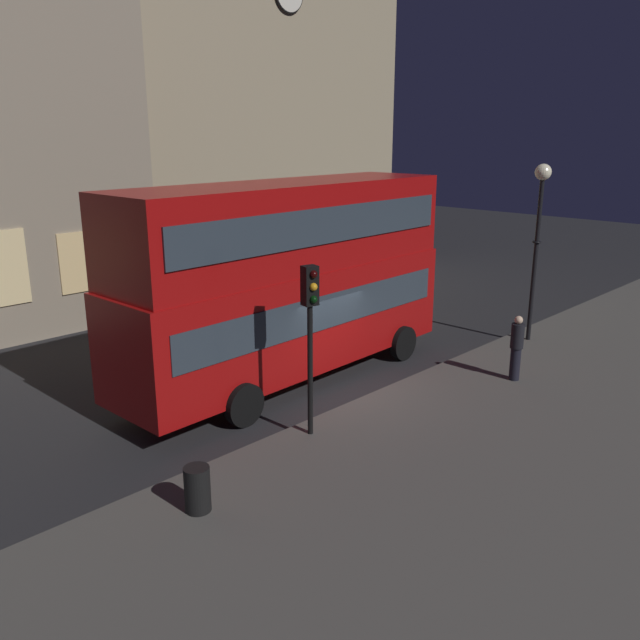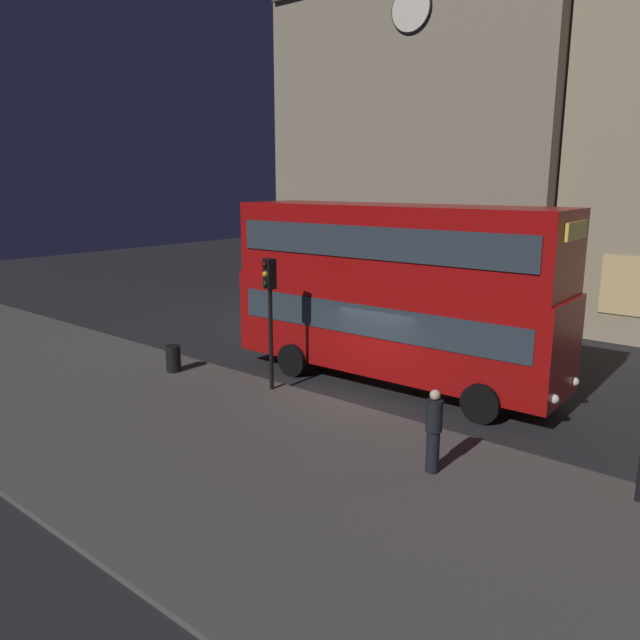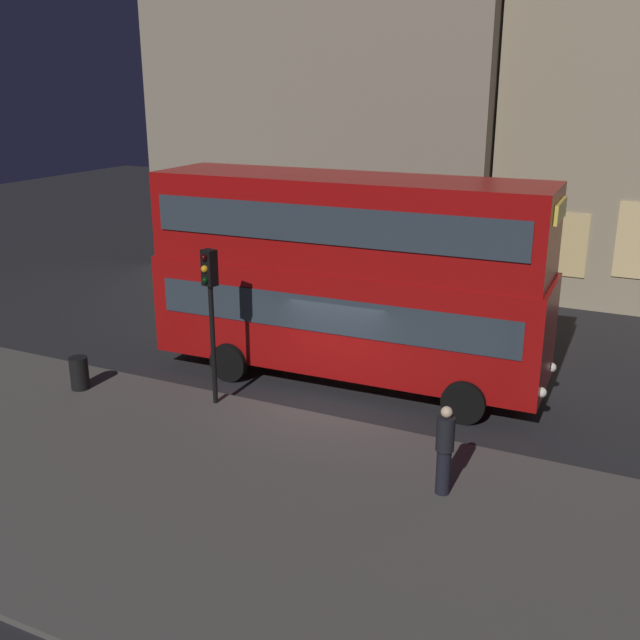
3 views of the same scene
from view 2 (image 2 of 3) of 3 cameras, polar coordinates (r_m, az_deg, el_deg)
ground_plane at (r=17.83m, az=4.73°, el=-7.16°), size 80.00×80.00×0.00m
sidewalk_slab at (r=14.20m, az=-7.58°, el=-12.37°), size 44.00×8.34×0.12m
building_with_clock at (r=32.79m, az=11.65°, el=18.47°), size 14.20×10.03×18.89m
double_decker_bus at (r=18.39m, az=6.82°, el=3.14°), size 10.46×3.17×5.40m
traffic_light_near_kerb at (r=17.43m, az=-4.70°, el=2.20°), size 0.37×0.39×3.83m
pedestrian at (r=13.08m, az=10.50°, el=-9.99°), size 0.35×0.35×1.80m
litter_bin at (r=20.14m, az=-13.46°, el=-3.50°), size 0.47×0.47×0.85m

